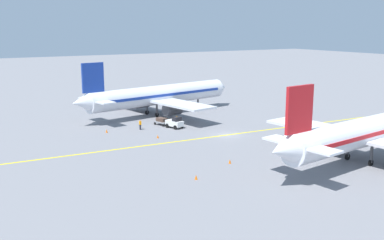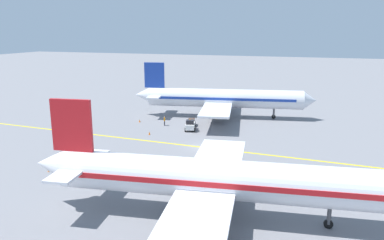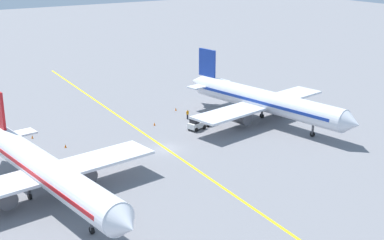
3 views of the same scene
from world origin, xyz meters
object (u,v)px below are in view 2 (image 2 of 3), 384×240
at_px(ground_crew_worker, 165,121).
at_px(traffic_cone_near_nose, 49,170).
at_px(baggage_cart_trailing, 191,122).
at_px(airplane_at_gate, 222,99).
at_px(traffic_cone_mid_apron, 149,133).
at_px(airplane_adjacent_stand, 214,180).
at_px(baggage_tug_white, 190,125).
at_px(traffic_cone_by_wingtip, 109,167).
at_px(traffic_cone_far_edge, 140,121).

distance_m(ground_crew_worker, traffic_cone_near_nose, 25.87).
relative_size(baggage_cart_trailing, traffic_cone_near_nose, 5.23).
height_order(airplane_at_gate, traffic_cone_mid_apron, airplane_at_gate).
bearing_deg(airplane_adjacent_stand, airplane_at_gate, -166.74).
xyz_separation_m(baggage_tug_white, traffic_cone_by_wingtip, (20.77, -3.44, -0.63)).
bearing_deg(traffic_cone_by_wingtip, baggage_cart_trailing, 173.88).
xyz_separation_m(airplane_at_gate, airplane_adjacent_stand, (39.98, 9.42, 0.00)).
bearing_deg(baggage_tug_white, traffic_cone_near_nose, -22.94).
bearing_deg(airplane_at_gate, ground_crew_worker, -39.41).
bearing_deg(baggage_tug_white, traffic_cone_far_edge, -103.35).
bearing_deg(airplane_adjacent_stand, baggage_cart_trailing, -157.66).
relative_size(airplane_at_gate, traffic_cone_by_wingtip, 64.35).
height_order(traffic_cone_near_nose, traffic_cone_by_wingtip, same).
bearing_deg(traffic_cone_near_nose, traffic_cone_mid_apron, 166.48).
xyz_separation_m(airplane_adjacent_stand, traffic_cone_mid_apron, (-23.58, -17.56, -3.43)).
relative_size(airplane_at_gate, ground_crew_worker, 21.07).
xyz_separation_m(traffic_cone_by_wingtip, traffic_cone_far_edge, (-23.36, -7.49, 0.00)).
bearing_deg(airplane_adjacent_stand, traffic_cone_near_nose, -101.72).
bearing_deg(baggage_tug_white, ground_crew_worker, -107.39).
bearing_deg(traffic_cone_mid_apron, baggage_tug_white, 130.88).
height_order(ground_crew_worker, traffic_cone_by_wingtip, ground_crew_worker).
relative_size(baggage_cart_trailing, traffic_cone_far_edge, 5.23).
bearing_deg(baggage_cart_trailing, traffic_cone_far_edge, -86.65).
relative_size(baggage_cart_trailing, ground_crew_worker, 1.71).
xyz_separation_m(airplane_adjacent_stand, ground_crew_worker, (-30.05, -17.57, -2.80)).
distance_m(ground_crew_worker, traffic_cone_mid_apron, 6.50).
height_order(airplane_adjacent_stand, traffic_cone_mid_apron, airplane_adjacent_stand).
relative_size(airplane_adjacent_stand, baggage_cart_trailing, 12.34).
height_order(traffic_cone_mid_apron, traffic_cone_by_wingtip, same).
bearing_deg(baggage_cart_trailing, airplane_adjacent_stand, 22.34).
bearing_deg(traffic_cone_mid_apron, ground_crew_worker, -179.90).
relative_size(airplane_adjacent_stand, traffic_cone_near_nose, 64.57).
bearing_deg(baggage_tug_white, traffic_cone_by_wingtip, -9.41).
distance_m(baggage_tug_white, traffic_cone_mid_apron, 7.28).
relative_size(baggage_tug_white, ground_crew_worker, 1.96).
height_order(baggage_tug_white, traffic_cone_far_edge, baggage_tug_white).
bearing_deg(airplane_at_gate, traffic_cone_by_wingtip, -10.66).
xyz_separation_m(ground_crew_worker, traffic_cone_mid_apron, (6.47, 0.01, -0.63)).
distance_m(traffic_cone_mid_apron, traffic_cone_by_wingtip, 16.15).
bearing_deg(airplane_at_gate, traffic_cone_near_nose, -19.75).
xyz_separation_m(baggage_cart_trailing, ground_crew_worker, (1.46, -4.62, 0.15)).
distance_m(ground_crew_worker, traffic_cone_by_wingtip, 22.59).
xyz_separation_m(airplane_at_gate, ground_crew_worker, (9.92, -8.15, -2.80)).
relative_size(traffic_cone_mid_apron, traffic_cone_far_edge, 1.00).
distance_m(baggage_cart_trailing, traffic_cone_far_edge, 10.08).
height_order(airplane_adjacent_stand, traffic_cone_near_nose, airplane_adjacent_stand).
distance_m(airplane_adjacent_stand, traffic_cone_by_wingtip, 17.60).
bearing_deg(baggage_cart_trailing, airplane_at_gate, 157.35).
height_order(airplane_at_gate, traffic_cone_near_nose, airplane_at_gate).
distance_m(airplane_adjacent_stand, baggage_tug_white, 30.93).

